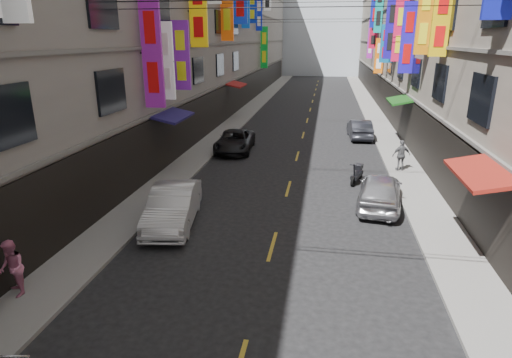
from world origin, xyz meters
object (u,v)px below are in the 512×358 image
(pedestrian_lfar, at_px, (12,269))
(pedestrian_rfar, at_px, (401,155))
(car_right_mid, at_px, (380,190))
(car_left_far, at_px, (235,141))
(scooter_far_right, at_px, (357,174))
(car_right_far, at_px, (359,129))
(car_left_mid, at_px, (173,206))

(pedestrian_lfar, xyz_separation_m, pedestrian_rfar, (12.19, 13.81, 0.02))
(car_right_mid, height_order, pedestrian_rfar, pedestrian_rfar)
(car_left_far, bearing_deg, scooter_far_right, -38.05)
(scooter_far_right, bearing_deg, car_right_far, -75.39)
(pedestrian_lfar, bearing_deg, car_left_far, 123.93)
(car_left_far, bearing_deg, pedestrian_lfar, -101.66)
(car_left_mid, height_order, car_right_far, car_left_mid)
(car_left_far, height_order, car_right_far, car_right_far)
(car_left_mid, bearing_deg, pedestrian_rfar, 32.16)
(car_left_mid, height_order, car_right_mid, car_left_mid)
(scooter_far_right, height_order, car_left_mid, car_left_mid)
(scooter_far_right, distance_m, car_right_far, 10.16)
(scooter_far_right, bearing_deg, car_right_mid, 121.87)
(car_left_mid, relative_size, car_right_mid, 1.06)
(scooter_far_right, relative_size, car_left_mid, 0.38)
(car_left_mid, distance_m, car_right_mid, 8.57)
(car_right_far, relative_size, pedestrian_lfar, 2.54)
(scooter_far_right, xyz_separation_m, car_left_far, (-7.27, 5.09, 0.20))
(scooter_far_right, bearing_deg, car_left_far, -16.28)
(car_left_far, xyz_separation_m, pedestrian_lfar, (-2.55, -16.81, 0.28))
(car_left_mid, xyz_separation_m, pedestrian_rfar, (9.62, 8.36, 0.19))
(car_left_mid, relative_size, pedestrian_rfar, 2.77)
(car_left_far, xyz_separation_m, pedestrian_rfar, (9.64, -3.00, 0.30))
(scooter_far_right, relative_size, pedestrian_lfar, 1.08)
(car_left_mid, height_order, car_left_far, car_left_mid)
(scooter_far_right, bearing_deg, pedestrian_rfar, -119.73)
(car_left_mid, xyz_separation_m, pedestrian_lfar, (-2.57, -5.45, 0.17))
(car_right_mid, bearing_deg, pedestrian_lfar, 47.05)
(car_right_far, bearing_deg, car_left_far, 28.57)
(scooter_far_right, bearing_deg, car_left_mid, 59.58)
(pedestrian_rfar, bearing_deg, car_right_far, -93.94)
(car_right_mid, relative_size, pedestrian_rfar, 2.62)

